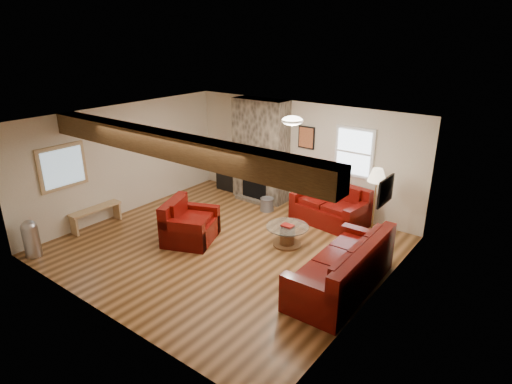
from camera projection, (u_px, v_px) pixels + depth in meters
room at (224, 187)px, 8.04m from camera, size 8.00×8.00×8.00m
oak_beam at (170, 145)px, 6.73m from camera, size 6.00×0.36×0.38m
chimney_breast at (260, 152)px, 10.47m from camera, size 1.40×0.67×2.50m
back_window at (354, 152)px, 9.19m from camera, size 0.90×0.08×1.10m
hatch_window at (63, 167)px, 8.52m from camera, size 0.08×1.00×0.90m
ceiling_dome at (292, 122)px, 7.78m from camera, size 0.40×0.40×0.18m
artwork_back at (306, 138)px, 9.82m from camera, size 0.42×0.06×0.52m
artwork_right at (385, 191)px, 6.42m from camera, size 0.06×0.55×0.42m
sofa_three at (341, 265)px, 6.95m from camera, size 1.00×2.30×0.88m
loveseat at (330, 205)px, 9.38m from camera, size 1.68×1.09×0.84m
armchair_red at (190, 221)px, 8.57m from camera, size 1.24×1.31×0.84m
coffee_table at (287, 236)px, 8.45m from camera, size 0.84×0.84×0.44m
tv_cabinet at (234, 182)px, 11.36m from camera, size 0.93×0.37×0.46m
television at (234, 165)px, 11.19m from camera, size 0.85×0.11×0.49m
floor_lamp at (377, 179)px, 8.44m from camera, size 0.38×0.38×1.47m
pine_bench at (96, 217)px, 9.26m from camera, size 0.27×1.15×0.43m
pedal_bin at (31, 238)px, 7.99m from camera, size 0.29×0.29×0.73m
coal_bucket at (267, 204)px, 10.11m from camera, size 0.34×0.34×0.32m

